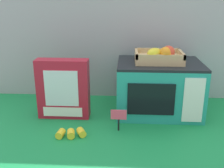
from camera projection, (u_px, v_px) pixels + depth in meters
ground_plane at (120, 115)px, 1.34m from camera, size 1.70×1.70×0.00m
display_back_panel at (122, 39)px, 1.49m from camera, size 1.61×0.03×0.68m
toy_microwave at (158, 87)px, 1.34m from camera, size 0.41×0.31×0.26m
food_groups_crate at (160, 57)px, 1.27m from camera, size 0.23×0.18×0.09m
cookie_set_box at (63, 89)px, 1.28m from camera, size 0.25×0.08×0.29m
price_sign at (120, 117)px, 1.16m from camera, size 0.07×0.01×0.10m
loose_toy_banana at (71, 133)px, 1.13m from camera, size 0.13×0.07×0.03m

